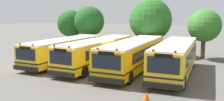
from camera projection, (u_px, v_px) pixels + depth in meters
ground_plane at (114, 68)px, 21.74m from camera, size 160.00×160.00×0.00m
school_bus_0 at (66, 49)px, 23.95m from camera, size 2.68×10.91×2.53m
school_bus_1 at (98, 52)px, 22.34m from camera, size 2.67×11.31×2.62m
school_bus_2 at (134, 54)px, 20.94m from camera, size 2.71×11.66×2.68m
school_bus_3 at (175, 57)px, 19.19m from camera, size 2.75×10.44×2.74m
tree_0 at (72, 23)px, 32.90m from camera, size 3.67×3.67×5.33m
tree_1 at (89, 21)px, 31.09m from camera, size 3.89×3.89×5.79m
tree_2 at (150, 20)px, 27.90m from camera, size 4.93×4.93×6.60m
tree_3 at (204, 25)px, 25.61m from camera, size 3.49×3.49×5.35m
traffic_cone at (146, 98)px, 13.26m from camera, size 0.49×0.49×0.64m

